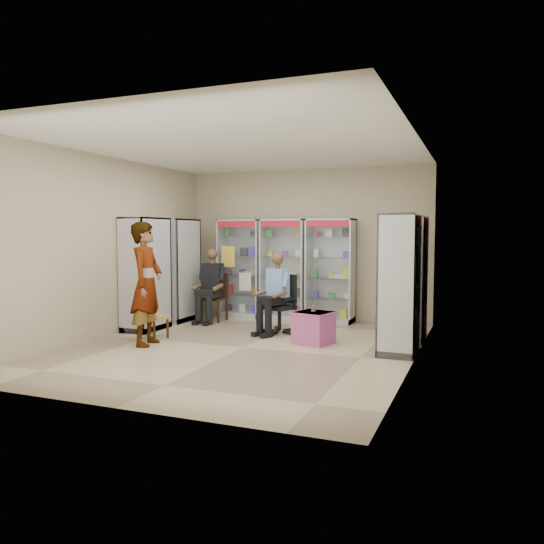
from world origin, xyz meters
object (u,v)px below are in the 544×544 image
at_px(wooden_chair, 214,297).
at_px(cabinet_back_left, 241,268).
at_px(cabinet_left_far, 179,270).
at_px(woven_stool_b, 154,327).
at_px(cabinet_back_mid, 284,269).
at_px(standing_man, 147,284).
at_px(cabinet_right_far, 409,278).
at_px(cabinet_left_near, 146,274).
at_px(cabinet_back_right, 330,271).
at_px(cabinet_right_near, 399,284).
at_px(office_chair, 279,304).
at_px(seated_shopkeeper, 278,296).
at_px(woven_stool_a, 387,325).
at_px(pink_trunk, 314,328).

bearing_deg(wooden_chair, cabinet_back_left, 71.10).
bearing_deg(cabinet_left_far, woven_stool_b, 18.82).
distance_m(cabinet_back_mid, standing_man, 3.30).
distance_m(cabinet_right_far, cabinet_left_near, 4.55).
relative_size(cabinet_back_mid, cabinet_back_right, 1.00).
bearing_deg(cabinet_right_far, wooden_chair, 83.96).
relative_size(cabinet_left_near, wooden_chair, 2.13).
xyz_separation_m(cabinet_right_far, woven_stool_b, (-3.87, -1.53, -0.81)).
distance_m(cabinet_back_right, cabinet_right_near, 2.76).
xyz_separation_m(office_chair, seated_shopkeeper, (0.00, -0.05, 0.14)).
xyz_separation_m(cabinet_back_right, office_chair, (-0.50, -1.45, -0.49)).
height_order(woven_stool_a, woven_stool_b, woven_stool_a).
height_order(cabinet_back_right, cabinet_right_far, same).
distance_m(cabinet_back_mid, woven_stool_b, 3.06).
distance_m(cabinet_back_left, seated_shopkeeper, 2.08).
bearing_deg(woven_stool_a, cabinet_back_right, 137.96).
relative_size(cabinet_back_left, standing_man, 1.05).
xyz_separation_m(cabinet_back_left, woven_stool_b, (-0.34, -2.66, -0.81)).
bearing_deg(cabinet_back_left, wooden_chair, -108.90).
bearing_deg(cabinet_back_right, standing_man, -123.59).
xyz_separation_m(cabinet_left_far, seated_shopkeeper, (2.33, -0.57, -0.35)).
relative_size(cabinet_back_left, cabinet_right_near, 1.00).
height_order(cabinet_back_right, seated_shopkeeper, cabinet_back_right).
height_order(cabinet_back_right, wooden_chair, cabinet_back_right).
bearing_deg(cabinet_back_left, cabinet_right_far, -17.75).
distance_m(cabinet_back_mid, wooden_chair, 1.50).
bearing_deg(woven_stool_b, cabinet_right_far, 21.52).
bearing_deg(wooden_chair, woven_stool_a, -7.31).
bearing_deg(cabinet_right_far, woven_stool_b, 111.52).
xyz_separation_m(cabinet_back_left, woven_stool_a, (3.20, -1.17, -0.79)).
bearing_deg(cabinet_right_far, standing_man, 118.13).
distance_m(cabinet_back_left, cabinet_right_far, 3.71).
xyz_separation_m(pink_trunk, woven_stool_b, (-2.54, -0.59, -0.06)).
bearing_deg(pink_trunk, cabinet_right_near, -7.11).
bearing_deg(cabinet_back_mid, pink_trunk, -58.75).
relative_size(cabinet_right_near, seated_shopkeeper, 1.54).
distance_m(wooden_chair, office_chair, 1.80).
bearing_deg(woven_stool_b, cabinet_back_left, 82.67).
bearing_deg(seated_shopkeeper, cabinet_back_mid, 128.89).
bearing_deg(standing_man, cabinet_left_far, 8.38).
height_order(cabinet_back_mid, pink_trunk, cabinet_back_mid).
relative_size(cabinet_back_left, seated_shopkeeper, 1.54).
bearing_deg(cabinet_back_left, office_chair, -46.06).
bearing_deg(wooden_chair, woven_stool_b, -92.72).
bearing_deg(office_chair, woven_stool_a, 31.04).
distance_m(cabinet_left_far, pink_trunk, 3.42).
bearing_deg(cabinet_back_right, office_chair, -109.15).
distance_m(cabinet_right_near, office_chair, 2.32).
xyz_separation_m(cabinet_back_mid, cabinet_back_right, (0.95, 0.00, 0.00)).
bearing_deg(cabinet_left_near, cabinet_right_far, 101.41).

